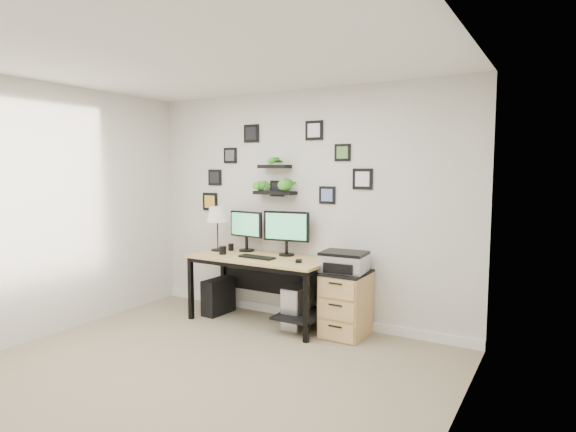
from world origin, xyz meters
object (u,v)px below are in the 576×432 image
Objects in this scene: monitor_right at (286,229)px; printer at (344,262)px; desk at (264,267)px; monitor_left at (246,228)px; file_cabinet at (346,304)px; pc_tower_grey at (298,306)px; table_lamp at (217,215)px; pc_tower_black at (218,296)px; mug at (223,250)px.

monitor_right is 0.81m from printer.
monitor_right is 1.14× the size of printer.
monitor_left reaches higher than desk.
monitor_right is 1.06m from file_cabinet.
pc_tower_grey is 1.00× the size of printer.
table_lamp is 1.86m from file_cabinet.
monitor_right is 0.80× the size of file_cabinet.
monitor_left is 1.34m from printer.
pc_tower_black is (-0.84, -0.18, -0.84)m from monitor_right.
table_lamp is at bearing -157.46° from monitor_left.
file_cabinet is 0.44m from printer.
monitor_right is at bearing 15.33° from pc_tower_black.
mug is at bearing -156.33° from monitor_right.
pc_tower_grey is 0.76m from printer.
printer is at bearing -172.61° from file_cabinet.
table_lamp is 1.68m from printer.
monitor_right is at bearing 172.14° from file_cabinet.
monitor_left is 0.89m from pc_tower_black.
monitor_right reaches higher than printer.
mug reaches higher than file_cabinet.
file_cabinet is (1.66, 0.02, -0.84)m from table_lamp.
pc_tower_black is at bearing -176.85° from pc_tower_grey.
printer is at bearing 5.81° from pc_tower_black.
desk is 2.97× the size of monitor_right.
monitor_left is at bearing 69.33° from mug.
table_lamp reaches higher than pc_tower_grey.
pc_tower_grey is at bearing -178.94° from file_cabinet.
file_cabinet is (1.45, 0.19, -0.46)m from mug.
pc_tower_grey is (0.78, -0.13, -0.80)m from monitor_left.
monitor_left is at bearing 36.88° from pc_tower_black.
pc_tower_grey is (1.06, 0.06, 0.02)m from pc_tower_black.
mug is (-0.67, -0.29, -0.25)m from monitor_right.
mug reaches higher than desk.
printer is at bearing 7.33° from mug.
table_lamp is 0.79× the size of file_cabinet.
desk is 0.57m from monitor_left.
mug is 0.62m from pc_tower_black.
table_lamp is 1.26× the size of pc_tower_black.
mug is (0.21, -0.17, -0.38)m from table_lamp.
monitor_right is at bearing 40.88° from desk.
table_lamp is 0.46m from mug.
monitor_right reaches higher than monitor_left.
pc_tower_grey is at bearing 6.62° from desk.
mug is (-0.11, -0.30, -0.23)m from monitor_left.
pc_tower_black is at bearing 144.69° from mug.
file_cabinet is at bearing -7.86° from monitor_right.
monitor_left is 1.01× the size of pc_tower_grey.
monitor_right is 1.02× the size of table_lamp.
desk is 3.39× the size of printer.
table_lamp is 0.97m from pc_tower_black.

